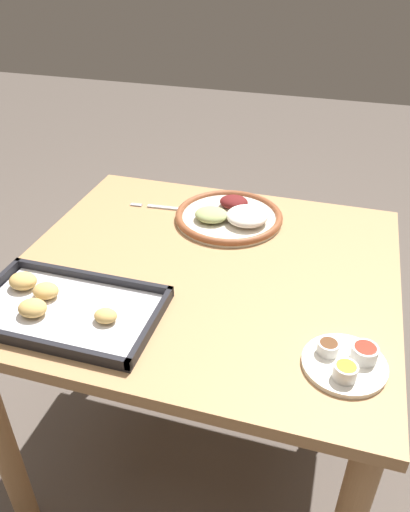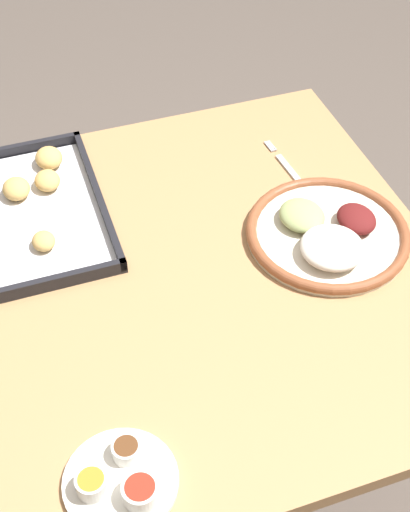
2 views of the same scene
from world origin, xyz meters
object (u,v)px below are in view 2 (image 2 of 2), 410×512
(dinner_plate, at_px, (328,234))
(baking_tray, at_px, (39,204))
(fork, at_px, (293,174))
(saucer_plate, at_px, (121,480))

(dinner_plate, bearing_deg, baking_tray, 62.23)
(fork, bearing_deg, baking_tray, 78.07)
(fork, distance_m, baking_tray, 0.50)
(fork, xyz_separation_m, baking_tray, (0.07, 0.50, 0.01))
(dinner_plate, distance_m, fork, 0.19)
(saucer_plate, height_order, baking_tray, baking_tray)
(baking_tray, bearing_deg, fork, -97.46)
(fork, relative_size, saucer_plate, 1.34)
(dinner_plate, relative_size, baking_tray, 0.75)
(dinner_plate, bearing_deg, fork, -4.55)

